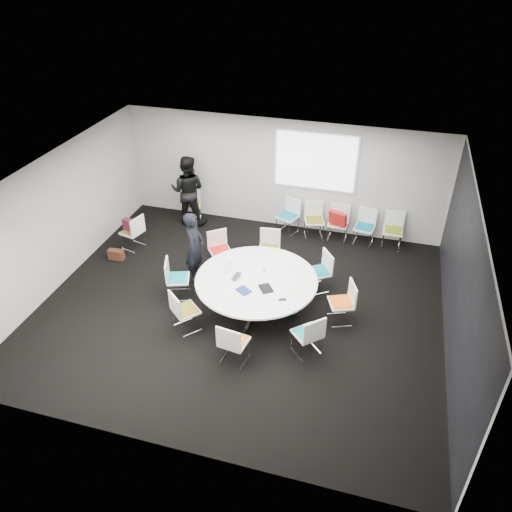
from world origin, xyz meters
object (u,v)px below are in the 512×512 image
(laptop, at_px, (238,277))
(chair_ring_c, at_px, (269,256))
(chair_ring_b, at_px, (318,278))
(brown_bag, at_px, (116,254))
(chair_ring_a, at_px, (341,310))
(chair_ring_h, at_px, (307,341))
(chair_spare_left, at_px, (134,238))
(person_main, at_px, (195,247))
(chair_ring_g, at_px, (234,349))
(chair_back_b, at_px, (314,226))
(chair_back_a, at_px, (288,222))
(conference_table, at_px, (256,286))
(chair_ring_e, at_px, (178,285))
(chair_back_e, at_px, (392,237))
(chair_ring_f, at_px, (186,317))
(cup, at_px, (264,269))
(maroon_bag, at_px, (131,225))
(chair_ring_d, at_px, (221,257))
(person_back, at_px, (188,191))
(chair_back_d, at_px, (364,233))
(chair_back_c, at_px, (338,229))
(chair_person_back, at_px, (192,210))

(laptop, bearing_deg, chair_ring_c, -2.20)
(chair_ring_b, relative_size, brown_bag, 2.44)
(chair_ring_a, distance_m, chair_ring_h, 1.14)
(chair_spare_left, distance_m, person_main, 2.13)
(chair_ring_g, relative_size, chair_back_b, 1.00)
(chair_back_a, bearing_deg, chair_spare_left, 49.83)
(conference_table, xyz_separation_m, chair_ring_e, (-1.68, -0.05, -0.28))
(chair_ring_b, xyz_separation_m, chair_ring_g, (-1.06, -2.51, 0.00))
(chair_ring_e, distance_m, chair_back_e, 5.27)
(chair_spare_left, bearing_deg, chair_ring_f, -120.82)
(cup, bearing_deg, chair_ring_f, -133.25)
(chair_ring_e, height_order, maroon_bag, chair_ring_e)
(chair_ring_d, height_order, person_back, person_back)
(laptop, bearing_deg, chair_back_d, -29.04)
(chair_back_d, bearing_deg, cup, 65.91)
(chair_ring_g, height_order, chair_spare_left, same)
(chair_ring_f, relative_size, chair_back_c, 1.00)
(chair_back_c, bearing_deg, chair_ring_f, 63.54)
(chair_ring_h, bearing_deg, chair_spare_left, 109.14)
(chair_ring_c, bearing_deg, chair_person_back, -39.29)
(chair_back_d, height_order, person_main, person_main)
(maroon_bag, bearing_deg, person_back, 61.28)
(chair_ring_a, relative_size, chair_ring_c, 1.00)
(chair_ring_e, xyz_separation_m, chair_back_d, (3.51, 3.17, 0.00))
(chair_back_c, height_order, chair_person_back, same)
(chair_ring_e, xyz_separation_m, chair_back_e, (4.19, 3.21, 0.00))
(brown_bag, bearing_deg, chair_back_e, 20.59)
(chair_back_c, xyz_separation_m, maroon_bag, (-4.67, -1.75, 0.34))
(chair_ring_b, distance_m, person_back, 4.26)
(chair_ring_b, relative_size, laptop, 2.98)
(chair_back_d, height_order, person_back, person_back)
(person_back, bearing_deg, chair_back_d, 176.11)
(conference_table, xyz_separation_m, chair_spare_left, (-3.46, 1.41, -0.28))
(chair_back_a, bearing_deg, brown_bag, 55.43)
(chair_back_b, xyz_separation_m, chair_back_e, (1.90, 0.03, 0.00))
(chair_ring_c, relative_size, chair_ring_h, 1.00)
(chair_back_d, relative_size, laptop, 2.98)
(chair_ring_f, relative_size, person_main, 0.54)
(chair_ring_c, distance_m, laptop, 1.66)
(conference_table, xyz_separation_m, chair_ring_c, (-0.14, 1.54, -0.28))
(chair_ring_a, height_order, chair_back_b, same)
(chair_back_a, distance_m, chair_back_b, 0.67)
(chair_person_back, bearing_deg, chair_back_c, 162.15)
(cup, bearing_deg, chair_back_a, 92.84)
(chair_back_c, xyz_separation_m, chair_back_e, (1.31, 0.00, 0.00))
(chair_ring_d, bearing_deg, chair_ring_f, 52.61)
(maroon_bag, xyz_separation_m, brown_bag, (-0.17, -0.56, -0.50))
(chair_ring_b, bearing_deg, cup, 87.98)
(chair_ring_c, height_order, laptop, chair_ring_c)
(chair_person_back, height_order, cup, chair_person_back)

